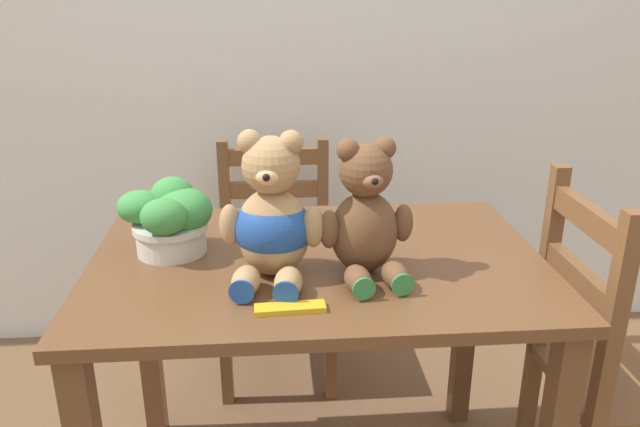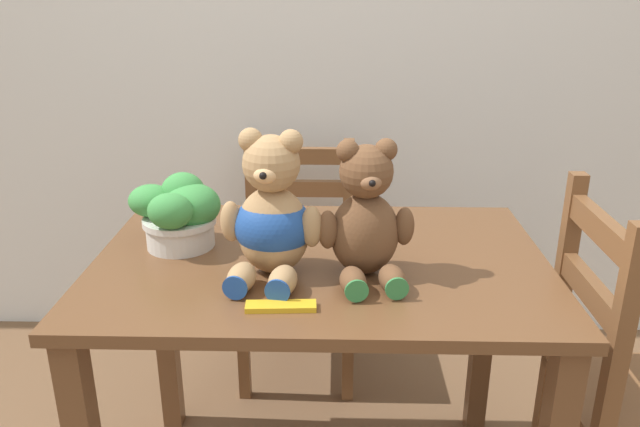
{
  "view_description": "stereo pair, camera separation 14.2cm",
  "coord_description": "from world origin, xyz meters",
  "px_view_note": "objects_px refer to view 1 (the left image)",
  "views": [
    {
      "loc": [
        -0.11,
        -1.03,
        1.42
      ],
      "look_at": [
        0.0,
        0.3,
        0.92
      ],
      "focal_mm": 35.0,
      "sensor_mm": 36.0,
      "label": 1
    },
    {
      "loc": [
        0.04,
        -1.04,
        1.42
      ],
      "look_at": [
        0.0,
        0.3,
        0.92
      ],
      "focal_mm": 35.0,
      "sensor_mm": 36.0,
      "label": 2
    }
  ],
  "objects_px": {
    "wooden_chair_behind": "(276,261)",
    "chocolate_bar": "(290,308)",
    "potted_plant": "(170,217)",
    "wooden_chair_side": "(615,370)",
    "teddy_bear_right": "(366,217)",
    "teddy_bear_left": "(272,220)"
  },
  "relations": [
    {
      "from": "wooden_chair_behind",
      "to": "chocolate_bar",
      "type": "height_order",
      "value": "wooden_chair_behind"
    },
    {
      "from": "wooden_chair_side",
      "to": "teddy_bear_right",
      "type": "xyz_separation_m",
      "value": [
        -0.67,
        -0.01,
        0.45
      ]
    },
    {
      "from": "wooden_chair_behind",
      "to": "teddy_bear_right",
      "type": "relative_size",
      "value": 2.72
    },
    {
      "from": "potted_plant",
      "to": "chocolate_bar",
      "type": "relative_size",
      "value": 1.59
    },
    {
      "from": "teddy_bear_right",
      "to": "chocolate_bar",
      "type": "bearing_deg",
      "value": 34.74
    },
    {
      "from": "wooden_chair_side",
      "to": "teddy_bear_right",
      "type": "height_order",
      "value": "teddy_bear_right"
    },
    {
      "from": "potted_plant",
      "to": "teddy_bear_right",
      "type": "bearing_deg",
      "value": -18.45
    },
    {
      "from": "teddy_bear_left",
      "to": "teddy_bear_right",
      "type": "xyz_separation_m",
      "value": [
        0.21,
        -0.0,
        0.0
      ]
    },
    {
      "from": "wooden_chair_side",
      "to": "teddy_bear_left",
      "type": "height_order",
      "value": "teddy_bear_left"
    },
    {
      "from": "wooden_chair_side",
      "to": "potted_plant",
      "type": "height_order",
      "value": "wooden_chair_side"
    },
    {
      "from": "teddy_bear_left",
      "to": "teddy_bear_right",
      "type": "distance_m",
      "value": 0.21
    },
    {
      "from": "teddy_bear_right",
      "to": "chocolate_bar",
      "type": "distance_m",
      "value": 0.28
    },
    {
      "from": "teddy_bear_right",
      "to": "potted_plant",
      "type": "distance_m",
      "value": 0.49
    },
    {
      "from": "wooden_chair_behind",
      "to": "wooden_chair_side",
      "type": "height_order",
      "value": "wooden_chair_side"
    },
    {
      "from": "potted_plant",
      "to": "chocolate_bar",
      "type": "xyz_separation_m",
      "value": [
        0.28,
        -0.33,
        -0.09
      ]
    },
    {
      "from": "wooden_chair_side",
      "to": "chocolate_bar",
      "type": "xyz_separation_m",
      "value": [
        -0.86,
        -0.18,
        0.32
      ]
    },
    {
      "from": "wooden_chair_behind",
      "to": "potted_plant",
      "type": "relative_size",
      "value": 3.71
    },
    {
      "from": "wooden_chair_side",
      "to": "potted_plant",
      "type": "bearing_deg",
      "value": -97.51
    },
    {
      "from": "wooden_chair_behind",
      "to": "chocolate_bar",
      "type": "bearing_deg",
      "value": 91.41
    },
    {
      "from": "wooden_chair_behind",
      "to": "potted_plant",
      "type": "height_order",
      "value": "potted_plant"
    },
    {
      "from": "wooden_chair_side",
      "to": "chocolate_bar",
      "type": "distance_m",
      "value": 0.93
    },
    {
      "from": "wooden_chair_behind",
      "to": "teddy_bear_left",
      "type": "xyz_separation_m",
      "value": [
        -0.01,
        -0.79,
        0.47
      ]
    }
  ]
}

